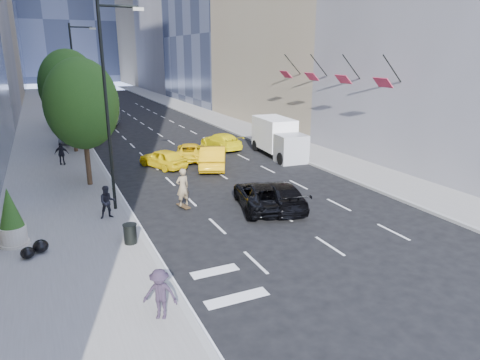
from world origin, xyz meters
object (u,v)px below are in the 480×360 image
skateboarder (183,190)px  city_bus (93,115)px  black_sedan_lincoln (261,195)px  box_truck (278,137)px  planter_shrub (11,218)px  black_sedan_mercedes (279,195)px  trash_can (130,234)px

skateboarder → city_bus: (-1.60, 24.37, 0.86)m
skateboarder → black_sedan_lincoln: bearing=143.0°
box_truck → planter_shrub: bearing=-146.7°
black_sedan_lincoln → skateboarder: bearing=-10.1°
skateboarder → city_bus: bearing=-99.4°
box_truck → planter_shrub: 20.72m
skateboarder → planter_shrub: 7.98m
black_sedan_lincoln → black_sedan_mercedes: 0.97m
skateboarder → city_bus: 24.44m
black_sedan_lincoln → trash_can: size_ratio=6.07×
black_sedan_mercedes → skateboarder: bearing=-12.4°
city_bus → black_sedan_mercedes: bearing=-58.3°
black_sedan_mercedes → planter_shrub: 12.42m
city_bus → box_truck: city_bus is taller
trash_can → planter_shrub: 4.83m
black_sedan_mercedes → city_bus: 27.12m
black_sedan_mercedes → box_truck: box_truck is taller
trash_can → planter_shrub: size_ratio=0.32×
trash_can → black_sedan_lincoln: bearing=14.8°
black_sedan_lincoln → planter_shrub: planter_shrub is taller
skateboarder → black_sedan_lincoln: size_ratio=0.41×
black_sedan_lincoln → box_truck: size_ratio=0.79×
skateboarder → box_truck: bearing=-154.6°
black_sedan_lincoln → trash_can: black_sedan_lincoln is taller
trash_can → planter_shrub: planter_shrub is taller
skateboarder → city_bus: size_ratio=0.15×
black_sedan_mercedes → trash_can: bearing=21.9°
city_bus → black_sedan_lincoln: bearing=-60.0°
skateboarder → box_truck: size_ratio=0.32×
black_sedan_mercedes → planter_shrub: size_ratio=1.93×
trash_can → city_bus: bearing=86.3°
box_truck → trash_can: (-13.77, -11.79, -0.92)m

